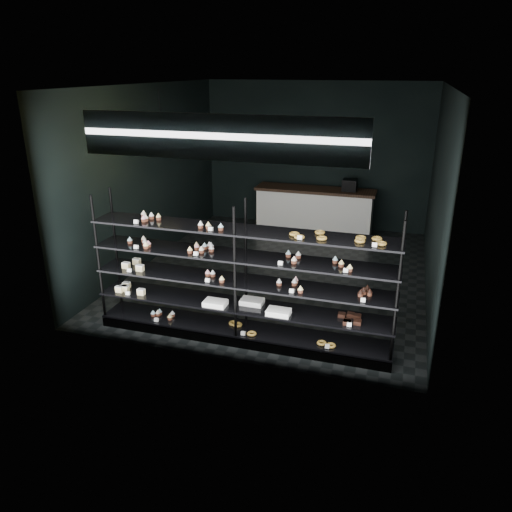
# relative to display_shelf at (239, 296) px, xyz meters

# --- Properties ---
(room) EXTENTS (5.01, 6.01, 3.20)m
(room) POSITION_rel_display_shelf_xyz_m (-0.07, 2.45, 0.97)
(room) COLOR black
(room) RESTS_ON ground
(display_shelf) EXTENTS (4.00, 0.50, 1.91)m
(display_shelf) POSITION_rel_display_shelf_xyz_m (0.00, 0.00, 0.00)
(display_shelf) COLOR black
(display_shelf) RESTS_ON room
(signage) EXTENTS (3.30, 0.05, 0.50)m
(signage) POSITION_rel_display_shelf_xyz_m (-0.07, -0.48, 2.12)
(signage) COLOR #0C1E3F
(signage) RESTS_ON room
(pendant_lamp) EXTENTS (0.31, 0.31, 0.89)m
(pendant_lamp) POSITION_rel_display_shelf_xyz_m (-1.53, 1.04, 1.82)
(pendant_lamp) COLOR black
(pendant_lamp) RESTS_ON room
(service_counter) EXTENTS (2.60, 0.65, 1.23)m
(service_counter) POSITION_rel_display_shelf_xyz_m (0.07, 4.95, -0.13)
(service_counter) COLOR silver
(service_counter) RESTS_ON room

